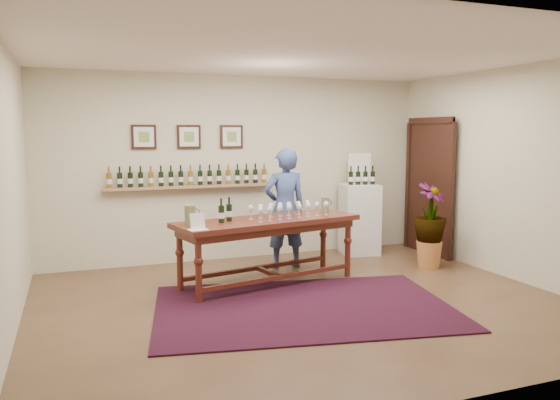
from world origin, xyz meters
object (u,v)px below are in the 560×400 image
object	(u,v)px
display_pedestal	(359,219)
person	(285,208)
tasting_table	(268,229)
potted_plant	(430,226)

from	to	relation	value
display_pedestal	person	xyz separation A→B (m)	(-1.46, -0.43, 0.30)
tasting_table	potted_plant	world-z (taller)	potted_plant
display_pedestal	potted_plant	bearing A→B (deg)	-68.67
tasting_table	potted_plant	xyz separation A→B (m)	(2.46, -0.03, -0.11)
tasting_table	display_pedestal	size ratio (longest dim) A/B	2.25
person	tasting_table	bearing A→B (deg)	56.71
person	display_pedestal	bearing A→B (deg)	-162.06
tasting_table	person	size ratio (longest dim) A/B	1.46
display_pedestal	person	distance (m)	1.55
potted_plant	person	bearing A→B (deg)	158.04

